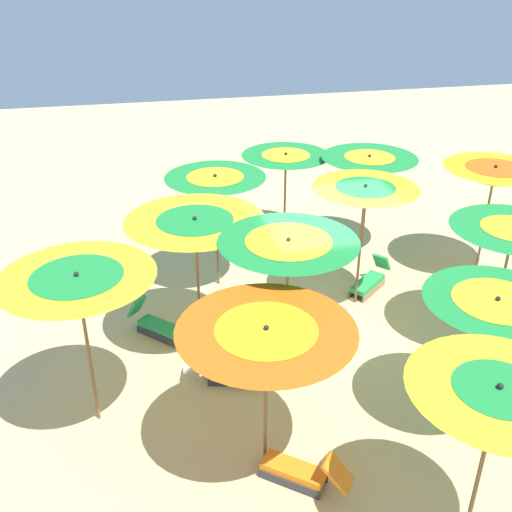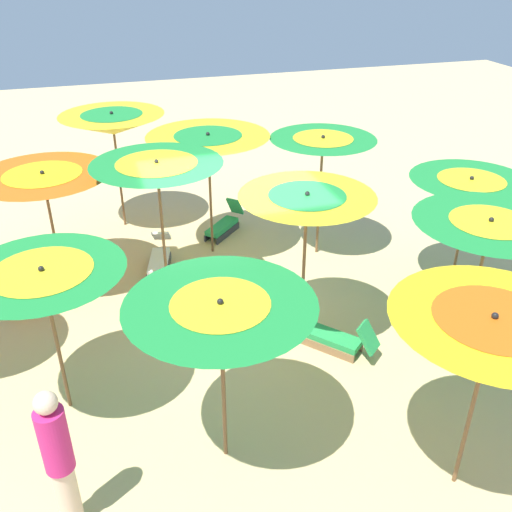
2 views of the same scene
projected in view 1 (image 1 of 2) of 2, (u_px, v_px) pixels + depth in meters
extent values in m
cube|color=#D1B57F|center=(328.00, 333.00, 11.14)|extent=(37.37, 37.37, 0.04)
cylinder|color=brown|center=(285.00, 200.00, 14.25)|extent=(0.05, 0.05, 1.92)
cone|color=#1E8C38|center=(286.00, 161.00, 13.80)|extent=(2.03, 2.03, 0.31)
cone|color=yellow|center=(286.00, 158.00, 13.76)|extent=(1.11, 1.11, 0.17)
sphere|color=black|center=(286.00, 154.00, 13.71)|extent=(0.07, 0.07, 0.07)
cylinder|color=brown|center=(217.00, 236.00, 12.20)|extent=(0.05, 0.05, 2.21)
cone|color=#1E8C38|center=(215.00, 185.00, 11.68)|extent=(1.97, 1.97, 0.33)
cone|color=yellow|center=(215.00, 181.00, 11.64)|extent=(1.11, 1.11, 0.19)
sphere|color=black|center=(215.00, 175.00, 11.59)|extent=(0.07, 0.07, 0.07)
cylinder|color=brown|center=(198.00, 290.00, 10.33)|extent=(0.05, 0.05, 2.21)
cone|color=yellow|center=(195.00, 232.00, 9.82)|extent=(2.30, 2.30, 0.43)
cone|color=#1E8C38|center=(195.00, 226.00, 9.77)|extent=(1.26, 1.26, 0.23)
sphere|color=black|center=(195.00, 218.00, 9.71)|extent=(0.07, 0.07, 0.07)
cylinder|color=brown|center=(90.00, 358.00, 8.61)|extent=(0.05, 0.05, 2.27)
cone|color=yellow|center=(79.00, 290.00, 8.08)|extent=(2.13, 2.13, 0.42)
cone|color=#1E8C38|center=(78.00, 284.00, 8.04)|extent=(1.24, 1.24, 0.24)
sphere|color=black|center=(76.00, 274.00, 7.97)|extent=(0.07, 0.07, 0.07)
cylinder|color=brown|center=(365.00, 207.00, 13.77)|extent=(0.05, 0.05, 2.00)
cone|color=#1E8C38|center=(369.00, 166.00, 13.30)|extent=(2.12, 2.12, 0.39)
cone|color=yellow|center=(369.00, 161.00, 13.26)|extent=(1.11, 1.11, 0.20)
sphere|color=black|center=(370.00, 156.00, 13.20)|extent=(0.07, 0.07, 0.07)
cylinder|color=brown|center=(360.00, 251.00, 11.52)|extent=(0.05, 0.05, 2.29)
cone|color=yellow|center=(365.00, 196.00, 10.99)|extent=(1.94, 1.94, 0.33)
cone|color=#1E8C38|center=(365.00, 192.00, 10.95)|extent=(1.10, 1.10, 0.18)
sphere|color=black|center=(366.00, 186.00, 10.90)|extent=(0.07, 0.07, 0.07)
cylinder|color=brown|center=(286.00, 315.00, 9.60)|extent=(0.05, 0.05, 2.24)
cone|color=#1E8C38|center=(288.00, 253.00, 9.07)|extent=(2.14, 2.14, 0.40)
cone|color=yellow|center=(288.00, 248.00, 9.03)|extent=(1.32, 1.32, 0.24)
sphere|color=black|center=(289.00, 239.00, 8.97)|extent=(0.07, 0.07, 0.07)
cylinder|color=brown|center=(266.00, 405.00, 7.96)|extent=(0.05, 0.05, 1.96)
cone|color=orange|center=(266.00, 344.00, 7.50)|extent=(2.28, 2.28, 0.43)
cone|color=yellow|center=(266.00, 337.00, 7.46)|extent=(1.29, 1.29, 0.24)
sphere|color=black|center=(266.00, 328.00, 7.39)|extent=(0.07, 0.07, 0.07)
cylinder|color=brown|center=(485.00, 225.00, 12.80)|extent=(0.05, 0.05, 2.13)
cone|color=yellow|center=(494.00, 177.00, 12.30)|extent=(2.07, 2.07, 0.41)
cone|color=orange|center=(495.00, 173.00, 12.26)|extent=(1.20, 1.20, 0.24)
sphere|color=black|center=(496.00, 166.00, 12.19)|extent=(0.07, 0.07, 0.07)
cylinder|color=brown|center=(500.00, 291.00, 10.45)|extent=(0.05, 0.05, 2.06)
cone|color=#1E8C38|center=(512.00, 238.00, 9.97)|extent=(2.08, 2.08, 0.34)
cylinder|color=brown|center=(483.00, 369.00, 8.62)|extent=(0.05, 0.05, 1.98)
cone|color=#1E8C38|center=(496.00, 310.00, 8.15)|extent=(2.00, 2.00, 0.31)
cone|color=yellow|center=(496.00, 306.00, 8.12)|extent=(1.21, 1.21, 0.19)
sphere|color=black|center=(498.00, 299.00, 8.07)|extent=(0.07, 0.07, 0.07)
cylinder|color=brown|center=(478.00, 480.00, 6.71)|extent=(0.05, 0.05, 2.20)
cone|color=yellow|center=(496.00, 404.00, 6.20)|extent=(1.91, 1.91, 0.40)
cone|color=#1E8C38|center=(498.00, 396.00, 6.15)|extent=(0.95, 0.95, 0.20)
sphere|color=black|center=(500.00, 386.00, 6.09)|extent=(0.07, 0.07, 0.07)
cube|color=olive|center=(374.00, 291.00, 12.31)|extent=(0.63, 0.73, 0.14)
cube|color=olive|center=(360.00, 286.00, 12.49)|extent=(0.63, 0.73, 0.14)
cube|color=green|center=(367.00, 283.00, 12.35)|extent=(0.86, 0.92, 0.10)
cube|color=green|center=(382.00, 262.00, 12.65)|extent=(0.44, 0.44, 0.41)
cube|color=#333338|center=(289.00, 484.00, 7.94)|extent=(0.56, 0.70, 0.14)
cube|color=#333338|center=(298.00, 468.00, 8.18)|extent=(0.56, 0.70, 0.14)
cube|color=orange|center=(294.00, 469.00, 8.01)|extent=(0.78, 0.87, 0.10)
cube|color=orange|center=(338.00, 473.00, 7.67)|extent=(0.48, 0.49, 0.38)
cube|color=#333338|center=(167.00, 328.00, 11.11)|extent=(0.67, 0.68, 0.14)
cube|color=#333338|center=(157.00, 336.00, 10.89)|extent=(0.67, 0.68, 0.14)
cube|color=green|center=(162.00, 327.00, 10.95)|extent=(0.86, 0.86, 0.10)
cube|color=green|center=(137.00, 306.00, 11.10)|extent=(0.41, 0.41, 0.42)
cube|color=#333338|center=(238.00, 370.00, 10.05)|extent=(0.26, 0.91, 0.14)
cube|color=#333338|center=(236.00, 383.00, 9.75)|extent=(0.26, 0.91, 0.14)
cube|color=white|center=(237.00, 370.00, 9.85)|extent=(0.55, 0.98, 0.10)
cube|color=white|center=(196.00, 359.00, 9.77)|extent=(0.43, 0.48, 0.36)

